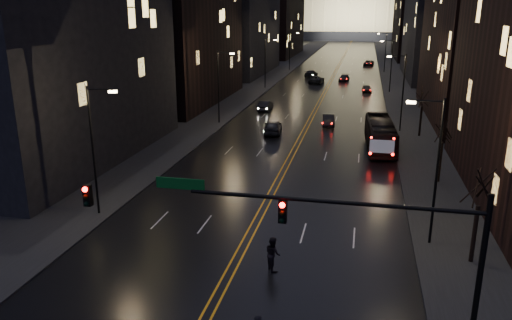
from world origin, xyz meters
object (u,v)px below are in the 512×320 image
Objects in this scene: bus at (380,134)px; pedestrian_b at (273,254)px; receding_car_a at (328,120)px; traffic_signal at (340,227)px; oncoming_car_b at (265,106)px; oncoming_car_a at (273,127)px.

bus is 5.57× the size of pedestrian_b.
pedestrian_b is (-0.32, -36.80, 0.29)m from receding_car_a.
pedestrian_b reaches higher than receding_car_a.
bus reaches higher than receding_car_a.
traffic_signal reaches higher than bus.
bus is 11.44m from receding_car_a.
bus is at bearing 131.44° from oncoming_car_b.
oncoming_car_b is 45.39m from pedestrian_b.
traffic_signal reaches higher than oncoming_car_a.
pedestrian_b is (5.67, -31.22, 0.15)m from oncoming_car_a.
oncoming_car_a is (-11.95, 4.15, -0.69)m from bus.
pedestrian_b reaches higher than oncoming_car_b.
traffic_signal is at bearing -97.82° from bus.
traffic_signal is at bearing -90.81° from receding_car_a.
receding_car_a is (-3.37, 41.80, -4.42)m from traffic_signal.
pedestrian_b is at bearing -95.92° from receding_car_a.
traffic_signal is 3.91× the size of oncoming_car_b.
oncoming_car_a is 31.73m from pedestrian_b.
traffic_signal is at bearing 98.39° from oncoming_car_a.
oncoming_car_b is 2.28× the size of pedestrian_b.
oncoming_car_a is at bearing 157.66° from bus.
bus is 12.67m from oncoming_car_a.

